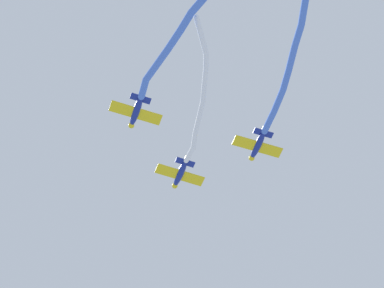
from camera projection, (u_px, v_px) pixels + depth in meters
airplane_lead at (180, 174)px, 91.81m from camera, size 7.26×5.44×1.81m
smoke_trail_lead at (199, 95)px, 84.10m from camera, size 5.58×22.18×1.55m
airplane_left_wing at (136, 112)px, 86.08m from camera, size 7.24×5.41×1.81m
smoke_trail_left_wing at (175, 40)px, 79.08m from camera, size 6.50×19.87×3.18m
airplane_right_wing at (257, 146)px, 89.45m from camera, size 7.22×5.40×1.81m
smoke_trail_right_wing at (287, 70)px, 82.68m from camera, size 2.67×20.35×1.78m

